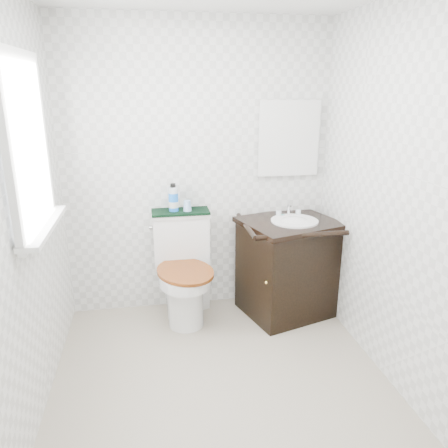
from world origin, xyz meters
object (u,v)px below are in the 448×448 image
object	(u,v)px
cup	(187,206)
mouthwash_bottle	(173,198)
toilet	(184,275)
trash_bin	(196,291)
vanity	(288,265)

from	to	relation	value
cup	mouthwash_bottle	bearing A→B (deg)	171.03
toilet	mouthwash_bottle	world-z (taller)	mouthwash_bottle
trash_bin	mouthwash_bottle	bearing A→B (deg)	-177.60
mouthwash_bottle	vanity	bearing A→B (deg)	-11.53
toilet	vanity	bearing A→B (deg)	-3.93
trash_bin	mouthwash_bottle	world-z (taller)	mouthwash_bottle
vanity	trash_bin	xyz separation A→B (m)	(-0.76, 0.20, -0.27)
toilet	mouthwash_bottle	size ratio (longest dim) A/B	3.87
trash_bin	mouthwash_bottle	distance (m)	0.86
cup	vanity	bearing A→B (deg)	-11.87
mouthwash_bottle	cup	bearing A→B (deg)	-8.97
cup	trash_bin	bearing A→B (deg)	22.77
vanity	cup	bearing A→B (deg)	168.13
toilet	mouthwash_bottle	xyz separation A→B (m)	(-0.05, 0.13, 0.62)
mouthwash_bottle	trash_bin	bearing A→B (deg)	2.40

